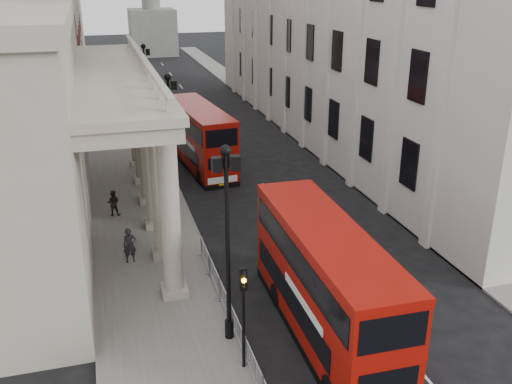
% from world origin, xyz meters
% --- Properties ---
extents(sidewalk_west, '(6.00, 140.00, 0.12)m').
position_xyz_m(sidewalk_west, '(-3.00, 30.00, 0.06)').
color(sidewalk_west, slate).
rests_on(sidewalk_west, ground).
extents(sidewalk_east, '(3.00, 140.00, 0.12)m').
position_xyz_m(sidewalk_east, '(13.50, 30.00, 0.06)').
color(sidewalk_east, slate).
rests_on(sidewalk_east, ground).
extents(kerb, '(0.20, 140.00, 0.14)m').
position_xyz_m(kerb, '(-0.05, 30.00, 0.07)').
color(kerb, slate).
rests_on(kerb, ground).
extents(brick_building, '(9.00, 32.00, 22.00)m').
position_xyz_m(brick_building, '(-10.50, 48.00, 11.00)').
color(brick_building, maroon).
rests_on(brick_building, ground).
extents(west_building_far, '(9.00, 30.00, 20.00)m').
position_xyz_m(west_building_far, '(-10.50, 80.00, 10.00)').
color(west_building_far, gray).
rests_on(west_building_far, ground).
extents(lamp_post_south, '(1.05, 0.44, 8.32)m').
position_xyz_m(lamp_post_south, '(-0.60, 4.00, 4.91)').
color(lamp_post_south, black).
rests_on(lamp_post_south, sidewalk_west).
extents(lamp_post_mid, '(1.05, 0.44, 8.32)m').
position_xyz_m(lamp_post_mid, '(-0.60, 20.00, 4.91)').
color(lamp_post_mid, black).
rests_on(lamp_post_mid, sidewalk_west).
extents(lamp_post_north, '(1.05, 0.44, 8.32)m').
position_xyz_m(lamp_post_north, '(-0.60, 36.00, 4.91)').
color(lamp_post_north, black).
rests_on(lamp_post_north, sidewalk_west).
extents(traffic_light, '(0.28, 0.33, 4.30)m').
position_xyz_m(traffic_light, '(-0.50, 1.98, 3.11)').
color(traffic_light, black).
rests_on(traffic_light, sidewalk_west).
extents(crowd_barriers, '(0.50, 18.75, 1.10)m').
position_xyz_m(crowd_barriers, '(-0.35, 2.23, 0.67)').
color(crowd_barriers, gray).
rests_on(crowd_barriers, sidewalk_west).
extents(bus_near, '(2.86, 11.28, 4.85)m').
position_xyz_m(bus_near, '(3.30, 3.33, 2.54)').
color(bus_near, '#9D0E07').
rests_on(bus_near, ground).
extents(bus_far, '(3.74, 11.13, 4.71)m').
position_xyz_m(bus_far, '(2.44, 26.66, 2.46)').
color(bus_far, '#9E0E07').
rests_on(bus_far, ground).
extents(pedestrian_a, '(0.72, 0.51, 1.89)m').
position_xyz_m(pedestrian_a, '(-4.05, 11.81, 1.06)').
color(pedestrian_a, black).
rests_on(pedestrian_a, sidewalk_west).
extents(pedestrian_b, '(0.92, 0.79, 1.63)m').
position_xyz_m(pedestrian_b, '(-4.59, 18.32, 0.94)').
color(pedestrian_b, black).
rests_on(pedestrian_b, sidewalk_west).
extents(pedestrian_c, '(0.96, 0.74, 1.74)m').
position_xyz_m(pedestrian_c, '(-1.64, 19.27, 0.99)').
color(pedestrian_c, black).
rests_on(pedestrian_c, sidewalk_west).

